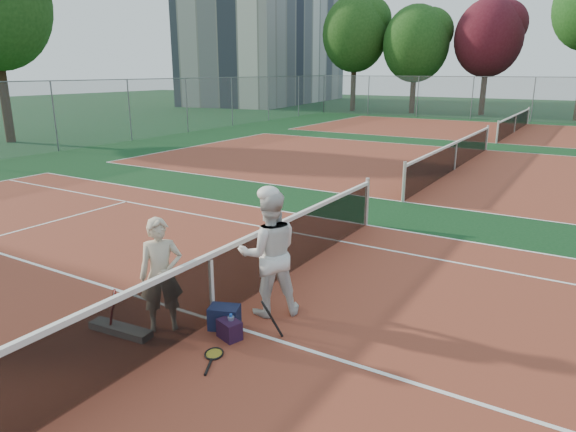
{
  "coord_description": "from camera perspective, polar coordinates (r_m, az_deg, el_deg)",
  "views": [
    {
      "loc": [
        4.36,
        -5.09,
        3.43
      ],
      "look_at": [
        0.0,
        2.05,
        1.05
      ],
      "focal_mm": 32.0,
      "sensor_mm": 36.0,
      "label": 1
    }
  ],
  "objects": [
    {
      "name": "net_far_a",
      "position": [
        19.31,
        18.12,
        6.41
      ],
      "size": [
        0.1,
        10.98,
        1.02
      ],
      "primitive_type": null,
      "color": "black",
      "rests_on": "ground"
    },
    {
      "name": "sports_bag_navy",
      "position": [
        7.23,
        -7.08,
        -11.12
      ],
      "size": [
        0.48,
        0.41,
        0.32
      ],
      "primitive_type": "cube",
      "rotation": [
        0.0,
        0.0,
        0.37
      ],
      "color": "black",
      "rests_on": "ground"
    },
    {
      "name": "tree_back_maroon",
      "position": [
        44.32,
        21.39,
        17.93
      ],
      "size": [
        5.11,
        5.11,
        8.75
      ],
      "color": "#382314",
      "rests_on": "ground"
    },
    {
      "name": "apartment_block",
      "position": [
        58.93,
        -2.1,
        19.85
      ],
      "size": [
        12.96,
        23.18,
        15.0
      ],
      "primitive_type": "cube",
      "rotation": [
        0.0,
        0.0,
        0.14
      ],
      "color": "beige",
      "rests_on": "ground"
    },
    {
      "name": "water_bottle",
      "position": [
        7.0,
        -6.33,
        -12.16
      ],
      "size": [
        0.09,
        0.09,
        0.3
      ],
      "primitive_type": "cylinder",
      "color": "silver",
      "rests_on": "ground"
    },
    {
      "name": "racket_spare",
      "position": [
        6.71,
        -8.23,
        -14.91
      ],
      "size": [
        0.51,
        0.66,
        0.03
      ],
      "primitive_type": null,
      "rotation": [
        0.0,
        0.0,
        2.03
      ],
      "color": "black",
      "rests_on": "ground"
    },
    {
      "name": "player_b",
      "position": [
        7.33,
        -2.11,
        -4.17
      ],
      "size": [
        1.13,
        1.12,
        1.84
      ],
      "primitive_type": "imported",
      "rotation": [
        0.0,
        0.0,
        3.9
      ],
      "color": "silver",
      "rests_on": "ground"
    },
    {
      "name": "net_main",
      "position": [
        7.31,
        -8.49,
        -7.85
      ],
      "size": [
        0.1,
        10.98,
        1.02
      ],
      "primitive_type": null,
      "color": "black",
      "rests_on": "ground"
    },
    {
      "name": "court_main",
      "position": [
        7.52,
        -8.33,
        -11.39
      ],
      "size": [
        23.77,
        10.97,
        0.01
      ],
      "primitive_type": "cube",
      "color": "brown",
      "rests_on": "ground"
    },
    {
      "name": "court_far_b",
      "position": [
        32.56,
        23.82,
        8.52
      ],
      "size": [
        23.77,
        10.97,
        0.01
      ],
      "primitive_type": "cube",
      "color": "brown",
      "rests_on": "ground"
    },
    {
      "name": "tree_back_1",
      "position": [
        44.65,
        14.02,
        18.06
      ],
      "size": [
        5.26,
        5.26,
        8.5
      ],
      "color": "#382314",
      "rests_on": "ground"
    },
    {
      "name": "player_a",
      "position": [
        7.12,
        -13.91,
        -6.38
      ],
      "size": [
        0.67,
        0.68,
        1.58
      ],
      "primitive_type": "imported",
      "rotation": [
        0.0,
        0.0,
        0.8
      ],
      "color": "#C4B598",
      "rests_on": "ground"
    },
    {
      "name": "racket_black_held",
      "position": [
        6.85,
        -2.34,
        -11.54
      ],
      "size": [
        0.4,
        0.4,
        0.55
      ],
      "primitive_type": null,
      "rotation": [
        0.0,
        0.0,
        4.03
      ],
      "color": "black",
      "rests_on": "ground"
    },
    {
      "name": "fence_left",
      "position": [
        23.63,
        -28.72,
        9.29
      ],
      "size": [
        0.06,
        54.5,
        3.0
      ],
      "primitive_type": null,
      "rotation": [
        0.0,
        0.0,
        1.57
      ],
      "color": "slate",
      "rests_on": "ground"
    },
    {
      "name": "ground",
      "position": [
        7.52,
        -8.33,
        -11.41
      ],
      "size": [
        130.0,
        130.0,
        0.0
      ],
      "primitive_type": "plane",
      "color": "#0D3316",
      "rests_on": "ground"
    },
    {
      "name": "sports_bag_purple",
      "position": [
        6.99,
        -6.52,
        -12.42
      ],
      "size": [
        0.37,
        0.31,
        0.26
      ],
      "primitive_type": "cube",
      "rotation": [
        0.0,
        0.0,
        -0.33
      ],
      "color": "black",
      "rests_on": "ground"
    },
    {
      "name": "fence_back",
      "position": [
        39.38,
        25.58,
        11.58
      ],
      "size": [
        32.0,
        0.06,
        3.0
      ],
      "primitive_type": null,
      "color": "slate",
      "rests_on": "ground"
    },
    {
      "name": "court_far_a",
      "position": [
        19.39,
        17.99,
        4.94
      ],
      "size": [
        23.77,
        10.97,
        0.01
      ],
      "primitive_type": "cube",
      "color": "brown",
      "rests_on": "ground"
    },
    {
      "name": "net_cover_canvas",
      "position": [
        7.46,
        -18.12,
        -11.91
      ],
      "size": [
        0.97,
        0.31,
        0.1
      ],
      "primitive_type": "cube",
      "rotation": [
        0.0,
        0.0,
        0.09
      ],
      "color": "slate",
      "rests_on": "ground"
    },
    {
      "name": "tree_back_0",
      "position": [
        46.31,
        7.45,
        19.4
      ],
      "size": [
        5.47,
        5.47,
        9.53
      ],
      "color": "#382314",
      "rests_on": "ground"
    },
    {
      "name": "racket_red",
      "position": [
        7.43,
        -18.69,
        -9.95
      ],
      "size": [
        0.3,
        0.28,
        0.59
      ],
      "primitive_type": null,
      "rotation": [
        0.0,
        0.0,
        0.93
      ],
      "color": "maroon",
      "rests_on": "ground"
    },
    {
      "name": "net_far_b",
      "position": [
        32.51,
        23.92,
        9.41
      ],
      "size": [
        0.1,
        10.98,
        1.02
      ],
      "primitive_type": null,
      "color": "black",
      "rests_on": "ground"
    }
  ]
}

